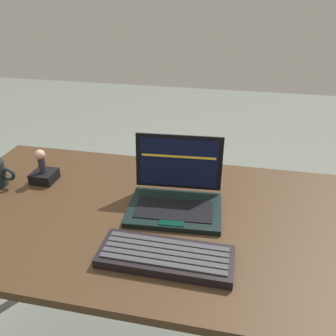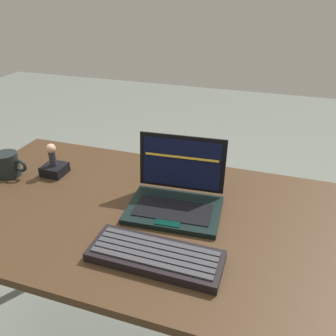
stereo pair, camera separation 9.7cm
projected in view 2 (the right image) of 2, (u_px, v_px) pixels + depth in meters
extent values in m
cube|color=#3E2A18|center=(167.00, 218.00, 1.02)|extent=(1.46, 0.71, 0.02)
cylinder|color=black|center=(54.00, 215.00, 1.63)|extent=(0.05, 0.05, 0.70)
cube|color=black|center=(174.00, 210.00, 1.02)|extent=(0.29, 0.21, 0.02)
cube|color=black|center=(173.00, 210.00, 1.00)|extent=(0.23, 0.12, 0.00)
cube|color=black|center=(168.00, 222.00, 0.95)|extent=(0.07, 0.04, 0.00)
cube|color=black|center=(182.00, 163.00, 1.06)|extent=(0.27, 0.05, 0.18)
cube|color=black|center=(181.00, 164.00, 1.05)|extent=(0.25, 0.04, 0.15)
cube|color=yellow|center=(182.00, 157.00, 1.04)|extent=(0.23, 0.02, 0.01)
cube|color=black|center=(155.00, 256.00, 0.84)|extent=(0.34, 0.13, 0.02)
cube|color=#38383D|center=(150.00, 263.00, 0.80)|extent=(0.31, 0.02, 0.00)
cube|color=#38383D|center=(152.00, 257.00, 0.82)|extent=(0.31, 0.02, 0.00)
cube|color=#38383D|center=(155.00, 252.00, 0.84)|extent=(0.31, 0.02, 0.00)
cube|color=#38383D|center=(158.00, 246.00, 0.85)|extent=(0.31, 0.02, 0.00)
cube|color=#38383D|center=(161.00, 241.00, 0.87)|extent=(0.31, 0.02, 0.00)
cube|color=black|center=(55.00, 170.00, 1.22)|extent=(0.08, 0.08, 0.04)
cylinder|color=#292936|center=(53.00, 159.00, 1.20)|extent=(0.02, 0.02, 0.05)
sphere|color=tan|center=(51.00, 149.00, 1.18)|extent=(0.03, 0.03, 0.03)
cylinder|color=black|center=(7.00, 165.00, 1.20)|extent=(0.08, 0.08, 0.09)
torus|color=black|center=(21.00, 166.00, 1.18)|extent=(0.05, 0.01, 0.05)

